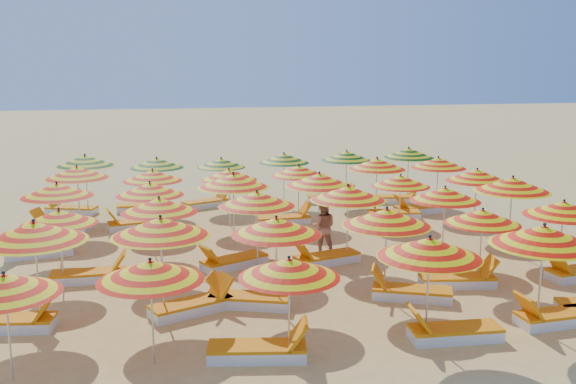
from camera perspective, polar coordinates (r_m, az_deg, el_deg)
The scene contains 59 objects.
ground at distance 17.41m, azimuth 0.35°, elevation -5.49°, with size 120.00×120.00×0.00m, color #E5BF66.
umbrella_0 at distance 11.07m, azimuth -23.89°, elevation -7.53°, with size 1.94×1.94×1.85m.
umbrella_1 at distance 10.93m, azimuth -12.14°, elevation -6.84°, with size 1.82×1.82×1.89m.
umbrella_2 at distance 10.92m, azimuth 0.09°, elevation -6.77°, with size 1.90×1.90×1.86m.
umbrella_3 at distance 11.84m, azimuth 12.46°, elevation -4.86°, with size 2.33×2.33×2.02m.
umbrella_4 at distance 12.97m, azimuth 21.79°, elevation -3.63°, with size 2.47×2.47×2.12m.
umbrella_6 at distance 13.21m, azimuth -21.64°, elevation -3.31°, with size 2.14×2.14×2.13m.
umbrella_7 at distance 12.99m, azimuth -11.25°, elevation -3.06°, with size 2.52×2.52×2.10m.
umbrella_8 at distance 13.21m, azimuth -1.05°, elevation -3.07°, with size 2.44×2.44×1.98m.
umbrella_9 at distance 13.89m, azimuth 8.76°, elevation -2.24°, with size 2.27×2.27×2.05m.
umbrella_10 at distance 15.25m, azimuth 16.90°, elevation -2.13°, with size 1.99×1.99×1.83m.
umbrella_11 at distance 16.30m, azimuth 23.30°, elevation -1.38°, with size 2.29×2.29×1.94m.
umbrella_12 at distance 15.50m, azimuth -19.68°, elevation -2.10°, with size 1.83×1.83×1.83m.
umbrella_13 at distance 15.62m, azimuth -11.38°, elevation -1.16°, with size 2.42×2.42×1.95m.
umbrella_14 at distance 15.73m, azimuth -2.78°, elevation -0.63°, with size 2.49×2.49×2.02m.
umbrella_15 at distance 16.34m, azimuth 5.35°, elevation -0.10°, with size 2.20×2.20×2.06m.
umbrella_16 at distance 17.07m, azimuth 13.78°, elevation -0.20°, with size 1.94×1.94×1.95m.
umbrella_17 at distance 18.07m, azimuth 19.33°, elevation 0.63°, with size 2.15×2.15×2.14m.
umbrella_18 at distance 17.96m, azimuth -19.85°, elevation 0.17°, with size 2.34×2.34×2.01m.
umbrella_19 at distance 17.74m, azimuth -12.17°, elevation 0.25°, with size 2.13×2.13×1.94m.
umbrella_20 at distance 17.78m, azimuth -4.88°, elevation 1.01°, with size 2.10×2.10×2.12m.
umbrella_21 at distance 18.17m, azimuth 2.80°, elevation 1.08°, with size 2.27×2.27×2.06m.
umbrella_22 at distance 19.25m, azimuth 9.98°, elevation 0.97°, with size 2.09×2.09×1.86m.
umbrella_23 at distance 20.06m, azimuth 16.45°, elevation 1.43°, with size 2.25×2.25×1.99m.
umbrella_24 at distance 20.40m, azimuth -18.25°, elevation 1.66°, with size 2.46×2.46×2.06m.
umbrella_25 at distance 20.01m, azimuth -11.95°, elevation 1.45°, with size 2.38×2.38×1.92m.
umbrella_26 at distance 20.08m, azimuth -5.27°, elevation 1.55°, with size 1.88×1.88×1.87m.
umbrella_27 at distance 20.57m, azimuth 0.94°, elevation 1.90°, with size 1.92×1.92×1.90m.
umbrella_28 at distance 21.27m, azimuth 7.91°, elevation 2.49°, with size 2.01×2.01×2.06m.
umbrella_29 at distance 22.29m, azimuth 13.21°, elevation 2.55°, with size 2.35×2.35×1.99m.
umbrella_30 at distance 22.63m, azimuth -17.59°, elevation 2.66°, with size 2.59×2.59×2.09m.
umbrella_31 at distance 22.43m, azimuth -11.60°, elevation 2.54°, with size 2.34×2.34×1.94m.
umbrella_32 at distance 22.80m, azimuth -5.97°, elevation 2.59°, with size 2.16×2.16×1.82m.
umbrella_33 at distance 23.13m, azimuth -0.37°, elevation 3.02°, with size 2.17×2.17×1.94m.
umbrella_34 at distance 23.61m, azimuth 5.23°, elevation 3.22°, with size 2.36×2.36×1.97m.
umbrella_35 at distance 24.15m, azimuth 10.68°, elevation 3.42°, with size 2.06×2.06×2.05m.
lounger_0 at distance 11.45m, azimuth -2.52°, elevation -13.88°, with size 1.81×0.88×0.69m.
lounger_1 at distance 12.52m, azimuth 14.43°, elevation -11.97°, with size 1.77×0.70×0.69m.
lounger_2 at distance 13.85m, azimuth 22.74°, elevation -10.21°, with size 1.76×0.68×0.69m.
lounger_4 at distance 13.64m, azimuth -23.35°, elevation -10.59°, with size 1.80×0.85×0.69m.
lounger_5 at distance 13.52m, azimuth -8.41°, elevation -9.95°, with size 1.82×1.18×0.69m.
lounger_6 at distance 13.73m, azimuth -3.62°, elevation -9.51°, with size 1.83×1.15×0.69m.
lounger_7 at distance 14.36m, azimuth 10.77°, elevation -8.74°, with size 1.82×1.22×0.69m.
lounger_8 at distance 15.40m, azimuth 14.96°, elevation -7.54°, with size 1.80×0.86×0.69m.
lounger_10 at distance 15.89m, azimuth -17.15°, elevation -7.08°, with size 1.74×0.61×0.69m.
lounger_11 at distance 16.27m, azimuth -4.93°, elevation -6.18°, with size 1.82×1.26×0.69m.
lounger_12 at distance 16.52m, azimuth 3.33°, elevation -5.88°, with size 1.82×1.02×0.69m.
lounger_13 at distance 18.34m, azimuth -21.40°, elevation -4.92°, with size 1.81×0.88×0.69m.
lounger_14 at distance 20.89m, azimuth -19.57°, elevation -2.87°, with size 1.83×1.09×0.69m.
lounger_15 at distance 20.50m, azimuth -13.45°, elevation -2.78°, with size 1.81×0.91×0.69m.
lounger_16 at distance 20.56m, azimuth -0.29°, elevation -2.43°, with size 1.74×0.61×0.69m.
lounger_17 at distance 21.55m, azimuth 9.26°, elevation -1.93°, with size 1.81×0.91×0.69m.
lounger_18 at distance 22.48m, azimuth 11.48°, elevation -1.47°, with size 1.78×0.74×0.69m.
lounger_19 at distance 23.15m, azimuth -18.77°, elevation -1.48°, with size 1.83×1.15×0.69m.
lounger_20 at distance 22.86m, azimuth -12.70°, elevation -1.31°, with size 1.75×0.63×0.69m.
lounger_21 at distance 23.18m, azimuth -7.18°, elevation -0.94°, with size 1.82×1.19×0.69m.
lounger_22 at distance 23.87m, azimuth 3.91°, elevation -0.53°, with size 1.78×0.76×0.69m.
lounger_23 at distance 24.07m, azimuth 9.61°, elevation -0.56°, with size 1.81×0.87×0.69m.
beachgoer_b at distance 17.12m, azimuth 3.10°, elevation -3.17°, with size 0.73×0.57×1.51m, color tan.
Camera 1 is at (-3.61, -16.27, 5.01)m, focal length 40.00 mm.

